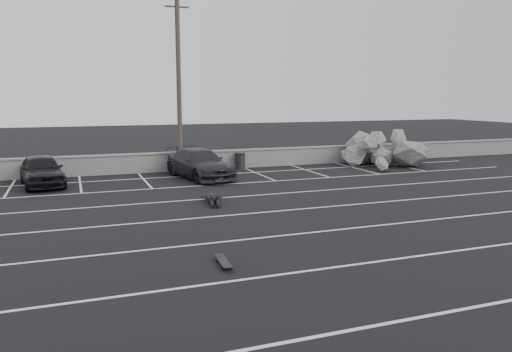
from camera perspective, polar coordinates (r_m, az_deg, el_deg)
name	(u,v)px	position (r m, az deg, el deg)	size (l,w,h in m)	color
ground	(269,237)	(14.79, 1.52, -6.99)	(120.00, 120.00, 0.00)	black
seawall	(174,161)	(27.91, -9.32, 1.68)	(50.00, 0.45, 1.06)	gray
stall_lines	(223,207)	(18.79, -3.77, -3.50)	(36.00, 20.05, 0.01)	silver
car_left	(42,170)	(25.01, -23.29, 0.61)	(1.71, 4.26, 1.45)	black
car_right	(200,164)	(25.34, -6.44, 1.41)	(2.05, 5.05, 1.46)	#232329
utility_pole	(179,85)	(26.95, -8.81, 10.24)	(1.23, 0.25, 9.25)	#4C4238
trash_bin	(240,161)	(28.40, -1.80, 1.75)	(0.78, 0.78, 0.92)	#232325
riprap_pile	(388,155)	(31.05, 14.88, 2.37)	(5.96, 4.63, 1.73)	gray
person	(213,196)	(19.64, -4.97, -2.29)	(1.33, 2.46, 0.47)	black
skateboard	(224,262)	(12.39, -3.69, -9.82)	(0.29, 0.90, 0.11)	black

